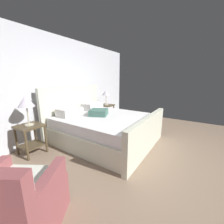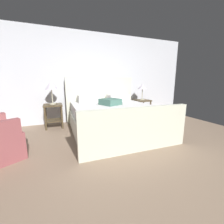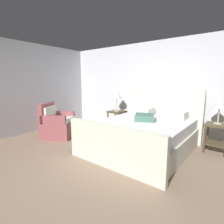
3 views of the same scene
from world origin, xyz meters
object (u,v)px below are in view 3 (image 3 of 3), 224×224
object	(u,v)px
nightstand_right	(217,133)
armchair	(57,124)
bed	(143,133)
table_lamp_left	(117,95)
nightstand_left	(117,118)
table_lamp_right	(220,105)

from	to	relation	value
nightstand_right	armchair	bearing A→B (deg)	-158.49
bed	table_lamp_left	xyz separation A→B (m)	(-1.29, 0.82, 0.70)
bed	armchair	world-z (taller)	bed
nightstand_left	table_lamp_left	bearing A→B (deg)	116.57
armchair	table_lamp_right	bearing A→B (deg)	21.51
nightstand_left	armchair	distance (m)	1.71
table_lamp_right	armchair	world-z (taller)	table_lamp_right
table_lamp_left	armchair	world-z (taller)	table_lamp_left
nightstand_right	table_lamp_left	world-z (taller)	table_lamp_left
nightstand_right	table_lamp_right	size ratio (longest dim) A/B	1.22
bed	armchair	distance (m)	2.31
nightstand_right	table_lamp_right	world-z (taller)	table_lamp_right
nightstand_right	bed	bearing A→B (deg)	-148.93
table_lamp_right	armchair	size ratio (longest dim) A/B	0.50
bed	nightstand_left	size ratio (longest dim) A/B	3.74
bed	table_lamp_left	size ratio (longest dim) A/B	3.88
table_lamp_left	nightstand_left	bearing A→B (deg)	-63.43
nightstand_left	table_lamp_right	bearing A→B (deg)	-0.92
table_lamp_right	nightstand_left	xyz separation A→B (m)	(-2.58, 0.04, -0.59)
bed	nightstand_right	distance (m)	1.50
nightstand_left	armchair	bearing A→B (deg)	-123.24
bed	table_lamp_left	distance (m)	1.68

